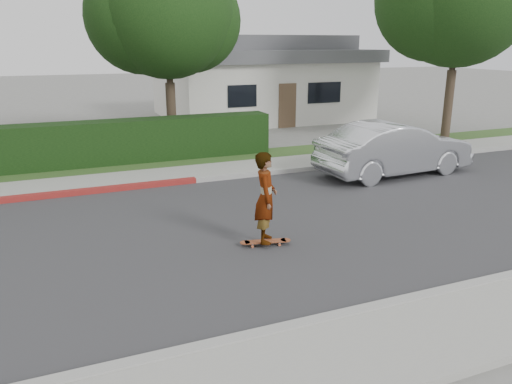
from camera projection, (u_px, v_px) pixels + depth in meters
ground at (203, 235)px, 10.66m from camera, size 120.00×120.00×0.00m
road at (203, 235)px, 10.65m from camera, size 60.00×8.00×0.01m
curb_near at (286, 330)px, 7.00m from camera, size 60.00×0.20×0.15m
sidewalk_near at (317, 368)px, 6.21m from camera, size 60.00×1.60×0.12m
curb_far at (161, 184)px, 14.26m from camera, size 60.00×0.20×0.15m
sidewalk_far at (155, 177)px, 15.06m from camera, size 60.00×1.60×0.12m
planting_strip at (145, 165)px, 16.48m from camera, size 60.00×1.60×0.10m
hedge at (45, 148)px, 15.72m from camera, size 15.00×1.00×1.50m
tree_center at (165, 15)px, 17.92m from camera, size 5.66×4.84×7.44m
house at (259, 78)px, 27.14m from camera, size 10.60×8.60×4.30m
skateboard at (265, 242)px, 10.07m from camera, size 1.05×0.43×0.10m
skateboarder at (266, 198)px, 9.80m from camera, size 0.66×0.79×1.83m
car_silver at (395, 149)px, 15.32m from camera, size 5.07×2.04×1.64m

